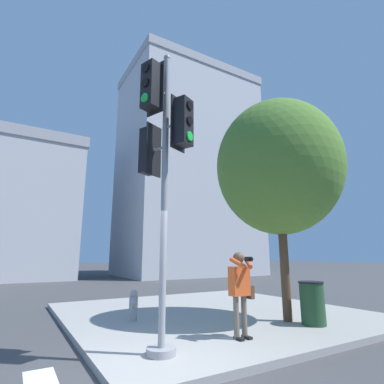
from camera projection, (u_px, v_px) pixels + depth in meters
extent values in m
cube|color=#9E9B96|center=(212.00, 313.00, 8.76)|extent=(8.00, 8.00, 0.13)
cylinder|color=#939399|center=(161.00, 351.00, 4.86)|extent=(0.49, 0.49, 0.12)
cylinder|color=#939399|center=(164.00, 189.00, 5.43)|extent=(0.12, 0.12, 5.30)
sphere|color=#939399|center=(167.00, 58.00, 5.99)|extent=(0.13, 0.13, 0.13)
cylinder|color=#939399|center=(158.00, 149.00, 5.70)|extent=(0.15, 0.24, 0.05)
cube|color=black|center=(148.00, 151.00, 5.83)|extent=(0.37, 0.35, 0.90)
cube|color=black|center=(154.00, 150.00, 5.75)|extent=(0.39, 0.20, 1.02)
cylinder|color=black|center=(144.00, 138.00, 5.96)|extent=(0.17, 0.10, 0.17)
cylinder|color=black|center=(143.00, 153.00, 5.90)|extent=(0.17, 0.10, 0.17)
cylinder|color=green|center=(143.00, 167.00, 5.84)|extent=(0.17, 0.10, 0.17)
cylinder|color=#939399|center=(173.00, 125.00, 5.58)|extent=(0.15, 0.24, 0.05)
cube|color=black|center=(184.00, 122.00, 5.46)|extent=(0.37, 0.35, 0.90)
cube|color=black|center=(178.00, 124.00, 5.53)|extent=(0.39, 0.21, 1.02)
cylinder|color=black|center=(190.00, 105.00, 5.45)|extent=(0.17, 0.10, 0.17)
cylinder|color=black|center=(190.00, 120.00, 5.38)|extent=(0.17, 0.10, 0.17)
cylinder|color=green|center=(190.00, 136.00, 5.32)|extent=(0.17, 0.10, 0.17)
cylinder|color=#939399|center=(160.00, 91.00, 5.69)|extent=(0.24, 0.13, 0.05)
cube|color=black|center=(151.00, 86.00, 5.50)|extent=(0.33, 0.37, 0.90)
cube|color=black|center=(156.00, 89.00, 5.60)|extent=(0.17, 0.40, 1.02)
cylinder|color=black|center=(146.00, 68.00, 5.46)|extent=(0.09, 0.17, 0.17)
cylinder|color=black|center=(145.00, 83.00, 5.40)|extent=(0.09, 0.17, 0.17)
cylinder|color=green|center=(145.00, 98.00, 5.34)|extent=(0.09, 0.17, 0.17)
cube|color=black|center=(239.00, 339.00, 5.74)|extent=(0.09, 0.24, 0.05)
cube|color=black|center=(247.00, 337.00, 5.84)|extent=(0.09, 0.24, 0.05)
cylinder|color=#6B6051|center=(236.00, 317.00, 5.87)|extent=(0.11, 0.11, 0.80)
cylinder|color=#6B6051|center=(244.00, 316.00, 5.97)|extent=(0.11, 0.11, 0.80)
cube|color=#E55623|center=(239.00, 281.00, 6.06)|extent=(0.40, 0.22, 0.57)
sphere|color=brown|center=(238.00, 258.00, 6.16)|extent=(0.23, 0.23, 0.23)
cube|color=black|center=(249.00, 259.00, 5.89)|extent=(0.12, 0.10, 0.09)
cylinder|color=black|center=(251.00, 259.00, 5.83)|extent=(0.06, 0.08, 0.06)
cylinder|color=#E55623|center=(238.00, 263.00, 5.95)|extent=(0.23, 0.35, 0.24)
cylinder|color=#E55623|center=(248.00, 263.00, 6.08)|extent=(0.23, 0.35, 0.24)
cube|color=brown|center=(250.00, 292.00, 6.17)|extent=(0.10, 0.20, 0.26)
cylinder|color=brown|center=(284.00, 263.00, 7.68)|extent=(0.22, 0.22, 2.80)
ellipsoid|color=#568433|center=(278.00, 167.00, 8.22)|extent=(3.37, 3.37, 3.71)
cylinder|color=#99999E|center=(133.00, 308.00, 7.52)|extent=(0.21, 0.21, 0.57)
sphere|color=#99999E|center=(134.00, 294.00, 7.60)|extent=(0.19, 0.19, 0.19)
cylinder|color=#99999E|center=(135.00, 307.00, 7.42)|extent=(0.10, 0.06, 0.10)
cylinder|color=#234728|center=(312.00, 304.00, 7.07)|extent=(0.55, 0.55, 0.94)
cylinder|color=black|center=(311.00, 282.00, 7.17)|extent=(0.58, 0.58, 0.04)
cube|color=#BCBCC1|center=(188.00, 175.00, 29.13)|extent=(12.19, 8.37, 18.87)
cube|color=#A3A3A8|center=(188.00, 84.00, 31.18)|extent=(12.39, 8.57, 0.80)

